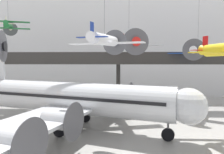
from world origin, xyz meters
name	(u,v)px	position (x,y,z in m)	size (l,w,h in m)	color
hangar_back_wall	(119,46)	(0.00, 37.03, 11.45)	(140.00, 3.00, 22.89)	white
mezzanine_walkway	(118,62)	(0.00, 23.66, 7.82)	(110.00, 3.20, 9.46)	#2D2B28
airliner_silver_main	(70,98)	(-5.48, 12.11, 3.65)	(29.68, 34.57, 10.70)	silver
suspended_plane_blue_trainer	(198,51)	(12.16, 20.81, 9.54)	(8.23, 7.33, 9.50)	#1E4CAD
suspended_plane_silver_racer	(129,42)	(1.58, 17.54, 10.60)	(9.47, 7.85, 8.88)	silver
suspended_plane_green_biplane	(8,26)	(-17.83, 21.99, 13.75)	(6.53, 5.60, 5.36)	#1E6B33
suspended_plane_white_twin	(105,40)	(-0.97, 6.99, 10.00)	(7.29, 6.18, 8.91)	silver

